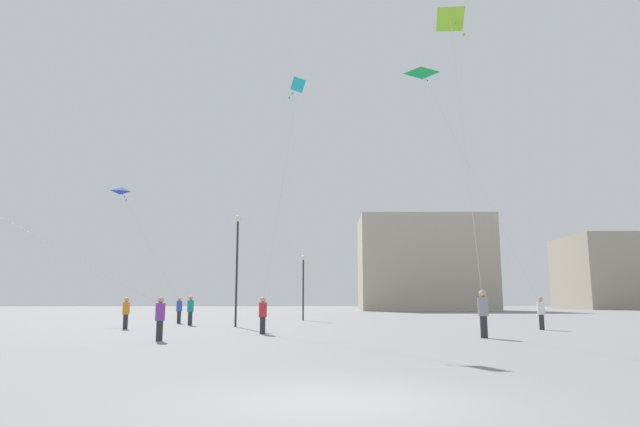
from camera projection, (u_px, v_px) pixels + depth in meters
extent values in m
plane|color=slate|center=(341.00, 403.00, 7.68)|extent=(300.00, 300.00, 0.00)
cylinder|color=#2D2D33|center=(484.00, 327.00, 21.23)|extent=(0.27, 0.27, 0.84)
cylinder|color=gray|center=(483.00, 307.00, 21.36)|extent=(0.40, 0.40, 0.73)
sphere|color=tan|center=(482.00, 294.00, 21.44)|extent=(0.27, 0.27, 0.27)
cylinder|color=#2D2D33|center=(179.00, 317.00, 35.28)|extent=(0.25, 0.25, 0.76)
cylinder|color=#3351B7|center=(179.00, 306.00, 35.39)|extent=(0.37, 0.37, 0.67)
sphere|color=tan|center=(180.00, 299.00, 35.47)|extent=(0.25, 0.25, 0.25)
cylinder|color=#2D2D33|center=(125.00, 322.00, 28.15)|extent=(0.24, 0.24, 0.73)
cylinder|color=orange|center=(126.00, 308.00, 28.25)|extent=(0.35, 0.35, 0.64)
sphere|color=tan|center=(127.00, 300.00, 28.32)|extent=(0.24, 0.24, 0.24)
cylinder|color=#2D2D33|center=(542.00, 322.00, 27.28)|extent=(0.24, 0.24, 0.74)
cylinder|color=white|center=(541.00, 308.00, 27.39)|extent=(0.36, 0.36, 0.65)
sphere|color=tan|center=(540.00, 299.00, 27.46)|extent=(0.24, 0.24, 0.24)
cylinder|color=#2D2D33|center=(190.00, 319.00, 32.32)|extent=(0.26, 0.26, 0.78)
cylinder|color=teal|center=(191.00, 306.00, 32.43)|extent=(0.38, 0.38, 0.68)
sphere|color=tan|center=(191.00, 298.00, 32.51)|extent=(0.26, 0.26, 0.26)
cylinder|color=#2D2D33|center=(263.00, 326.00, 23.69)|extent=(0.24, 0.24, 0.73)
cylinder|color=red|center=(263.00, 310.00, 23.80)|extent=(0.35, 0.35, 0.63)
sphere|color=tan|center=(263.00, 300.00, 23.87)|extent=(0.24, 0.24, 0.24)
cylinder|color=#2D2D33|center=(159.00, 331.00, 19.66)|extent=(0.23, 0.23, 0.72)
cylinder|color=purple|center=(160.00, 312.00, 19.77)|extent=(0.34, 0.34, 0.62)
sphere|color=tan|center=(161.00, 300.00, 19.83)|extent=(0.23, 0.23, 0.23)
cylinder|color=silver|center=(24.00, 230.00, 19.60)|extent=(9.69, 1.16, 5.28)
pyramid|color=blue|center=(121.00, 191.00, 39.71)|extent=(1.11, 0.76, 0.52)
sphere|color=blue|center=(122.00, 194.00, 39.74)|extent=(0.10, 0.10, 0.10)
sphere|color=blue|center=(124.00, 197.00, 39.75)|extent=(0.10, 0.10, 0.10)
sphere|color=blue|center=(126.00, 200.00, 39.76)|extent=(0.10, 0.10, 0.10)
cylinder|color=silver|center=(148.00, 244.00, 37.57)|extent=(5.36, 3.16, 8.04)
pyramid|color=#8CD12D|center=(451.00, 19.00, 18.62)|extent=(1.08, 1.44, 0.54)
sphere|color=#8CD12D|center=(455.00, 24.00, 18.52)|extent=(0.10, 0.10, 0.10)
sphere|color=#8CD12D|center=(459.00, 29.00, 18.43)|extent=(0.10, 0.10, 0.10)
sphere|color=#8CD12D|center=(464.00, 34.00, 18.35)|extent=(0.10, 0.10, 0.10)
cylinder|color=silver|center=(468.00, 172.00, 19.99)|extent=(2.01, 4.33, 9.59)
pyramid|color=green|center=(422.00, 72.00, 34.25)|extent=(1.73, 0.90, 0.90)
sphere|color=green|center=(424.00, 75.00, 34.13)|extent=(0.10, 0.10, 0.10)
sphere|color=green|center=(426.00, 78.00, 34.00)|extent=(0.10, 0.10, 0.10)
sphere|color=green|center=(428.00, 80.00, 33.87)|extent=(0.10, 0.10, 0.10)
cylinder|color=silver|center=(474.00, 175.00, 30.84)|extent=(4.65, 4.73, 14.27)
pyramid|color=#1EB2C6|center=(299.00, 85.00, 25.34)|extent=(0.83, 0.96, 0.54)
sphere|color=#1EB2C6|center=(295.00, 89.00, 25.27)|extent=(0.10, 0.10, 0.10)
sphere|color=#1EB2C6|center=(292.00, 94.00, 25.21)|extent=(0.10, 0.10, 0.10)
sphere|color=#1EB2C6|center=(289.00, 98.00, 25.16)|extent=(0.10, 0.10, 0.10)
cylinder|color=silver|center=(281.00, 191.00, 24.58)|extent=(1.51, 0.15, 10.00)
cube|color=#B2A893|center=(424.00, 264.00, 85.21)|extent=(20.30, 13.02, 14.37)
cube|color=#A39984|center=(606.00, 273.00, 99.48)|extent=(14.23, 17.65, 13.11)
cylinder|color=#2D2D30|center=(303.00, 290.00, 41.08)|extent=(0.12, 0.12, 4.53)
sphere|color=#EAE5C6|center=(303.00, 258.00, 41.46)|extent=(0.36, 0.36, 0.36)
cylinder|color=#2D2D30|center=(237.00, 273.00, 30.80)|extent=(0.12, 0.12, 5.94)
sphere|color=#EAE5C6|center=(238.00, 219.00, 31.30)|extent=(0.36, 0.36, 0.36)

